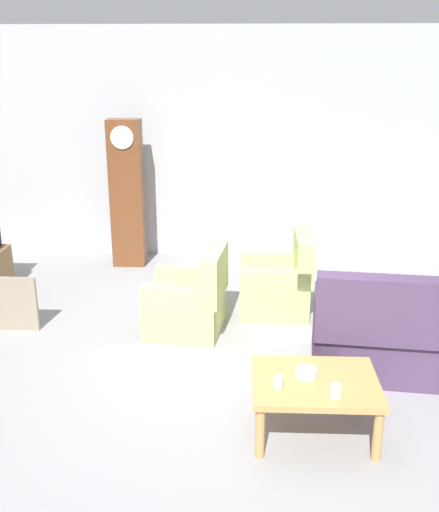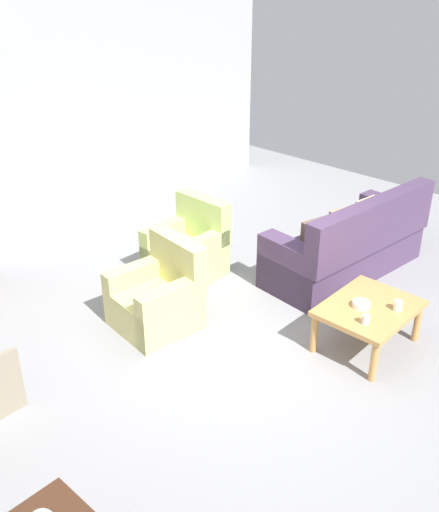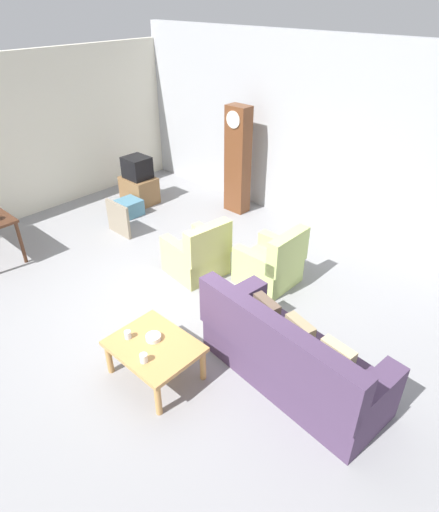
{
  "view_description": "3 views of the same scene",
  "coord_description": "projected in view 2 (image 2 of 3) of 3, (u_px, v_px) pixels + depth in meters",
  "views": [
    {
      "loc": [
        0.25,
        -4.88,
        2.8
      ],
      "look_at": [
        0.01,
        0.67,
        0.93
      ],
      "focal_mm": 41.85,
      "sensor_mm": 36.0,
      "label": 1
    },
    {
      "loc": [
        -3.7,
        -3.05,
        3.51
      ],
      "look_at": [
        0.19,
        0.54,
        0.74
      ],
      "focal_mm": 41.45,
      "sensor_mm": 36.0,
      "label": 2
    },
    {
      "loc": [
        3.7,
        -2.93,
        3.76
      ],
      "look_at": [
        0.61,
        0.41,
        0.93
      ],
      "focal_mm": 30.39,
      "sensor_mm": 36.0,
      "label": 3
    }
  ],
  "objects": [
    {
      "name": "ground_plane",
      "position": [
        246.0,
        346.0,
        5.87
      ],
      "size": [
        10.4,
        10.4,
        0.0
      ],
      "primitive_type": "plane",
      "color": "gray"
    },
    {
      "name": "garage_door_wall",
      "position": [
        27.0,
        122.0,
        7.29
      ],
      "size": [
        8.4,
        0.16,
        3.2
      ],
      "primitive_type": "cube",
      "color": "#ADAFB5",
      "rests_on": "ground_plane"
    },
    {
      "name": "couch_floral",
      "position": [
        348.0,
        247.0,
        7.03
      ],
      "size": [
        2.18,
        1.1,
        1.04
      ],
      "color": "#4C3856",
      "rests_on": "ground_plane"
    },
    {
      "name": "armchair_olive_near",
      "position": [
        158.0,
        299.0,
        6.08
      ],
      "size": [
        0.88,
        0.85,
        0.92
      ],
      "color": "#CCC67A",
      "rests_on": "ground_plane"
    },
    {
      "name": "armchair_olive_far",
      "position": [
        188.0,
        251.0,
        7.04
      ],
      "size": [
        0.79,
        0.76,
        0.92
      ],
      "color": "#C1D679",
      "rests_on": "ground_plane"
    },
    {
      "name": "coffee_table_wood",
      "position": [
        369.0,
        312.0,
        5.7
      ],
      "size": [
        0.96,
        0.76,
        0.46
      ],
      "color": "tan",
      "rests_on": "ground_plane"
    },
    {
      "name": "cup_white_porcelain",
      "position": [
        398.0,
        306.0,
        5.59
      ],
      "size": [
        0.08,
        0.08,
        0.1
      ],
      "primitive_type": "cylinder",
      "color": "white",
      "rests_on": "coffee_table_wood"
    },
    {
      "name": "cup_blue_rimmed",
      "position": [
        366.0,
        319.0,
        5.38
      ],
      "size": [
        0.07,
        0.07,
        0.09
      ],
      "primitive_type": "cylinder",
      "color": "silver",
      "rests_on": "coffee_table_wood"
    },
    {
      "name": "bowl_white_stacked",
      "position": [
        361.0,
        304.0,
        5.64
      ],
      "size": [
        0.17,
        0.17,
        0.06
      ],
      "primitive_type": "cylinder",
      "color": "white",
      "rests_on": "coffee_table_wood"
    }
  ]
}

